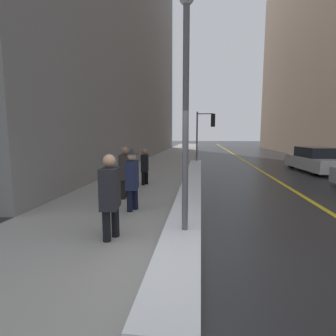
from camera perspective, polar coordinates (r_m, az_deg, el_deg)
name	(u,v)px	position (r m, az deg, el deg)	size (l,w,h in m)	color
ground_plane	(161,268)	(4.33, -1.44, -21.00)	(160.00, 160.00, 0.00)	#232326
sidewalk_slab	(165,163)	(19.06, -0.65, 1.14)	(4.00, 80.00, 0.01)	gray
road_centre_stripe	(250,164)	(19.19, 17.40, 0.84)	(0.16, 80.00, 0.00)	gold
snow_bank_curb	(192,182)	(10.94, 5.22, -3.11)	(0.75, 17.09, 0.16)	white
building_facade_left	(116,23)	(26.80, -11.16, 28.62)	(6.00, 36.00, 23.70)	slate
lamp_post	(186,95)	(5.12, 3.90, 15.66)	(0.28, 0.28, 4.65)	#515156
traffic_light_near	(207,126)	(18.84, 8.47, 8.98)	(1.31, 0.32, 3.64)	#515156
pedestrian_trailing	(110,193)	(5.20, -12.48, -5.33)	(0.39, 0.58, 1.68)	black
pedestrian_in_fedora	(132,177)	(7.05, -7.82, -1.97)	(0.37, 0.55, 1.69)	black
pedestrian_with_shoulder_bag	(125,170)	(8.47, -9.33, -0.43)	(0.38, 0.77, 1.68)	black
pedestrian_nearside	(145,165)	(10.68, -5.08, 0.63)	(0.34, 0.71, 1.48)	black
parked_car_white	(317,160)	(16.68, 29.61, 1.49)	(2.04, 4.57, 1.36)	silver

